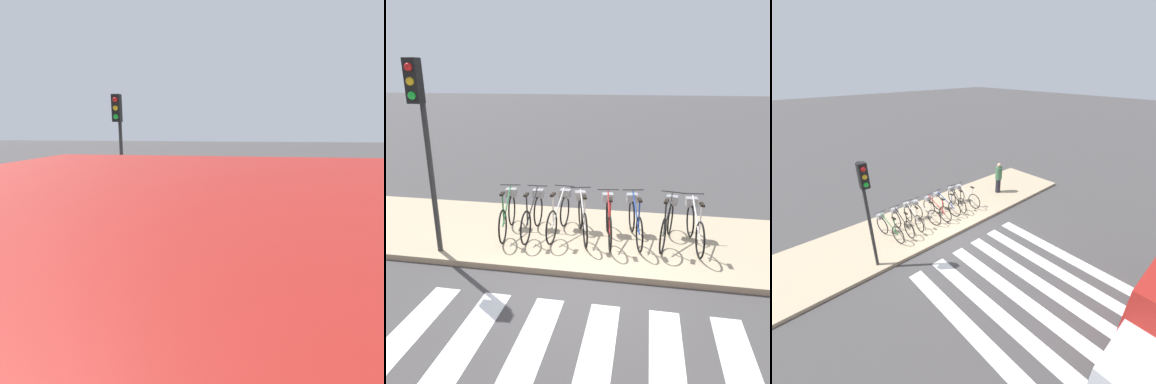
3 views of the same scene
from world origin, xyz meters
TOP-DOWN VIEW (x-y plane):
  - ground_plane at (0.00, 0.00)m, footprint 120.00×120.00m
  - sidewalk at (0.00, 1.63)m, footprint 15.03×3.27m
  - road_crosswalk at (-0.00, -4.75)m, footprint 4.95×8.00m
  - parked_bicycle_0 at (-1.99, 1.50)m, footprint 0.46×1.70m
  - parked_bicycle_1 at (-1.42, 1.54)m, footprint 0.46×1.71m
  - parked_bicycle_2 at (-0.85, 1.65)m, footprint 0.46×1.71m
  - parked_bicycle_3 at (-0.34, 1.60)m, footprint 0.61×1.66m
  - parked_bicycle_4 at (0.24, 1.53)m, footprint 0.46×1.70m
  - parked_bicycle_5 at (0.79, 1.62)m, footprint 0.51×1.69m
  - parked_bicycle_6 at (1.47, 1.62)m, footprint 0.50×1.69m
  - parked_bicycle_7 at (2.00, 1.57)m, footprint 0.46×1.71m
  - pedestrian at (4.18, 1.42)m, footprint 0.34×0.34m
  - traffic_light at (-3.01, 0.24)m, footprint 0.24×0.40m

SIDE VIEW (x-z plane):
  - ground_plane at x=0.00m, z-range 0.00..0.00m
  - road_crosswalk at x=0.00m, z-range 0.00..0.01m
  - sidewalk at x=0.00m, z-range 0.00..0.12m
  - parked_bicycle_0 at x=-1.99m, z-range 0.05..1.10m
  - parked_bicycle_1 at x=-1.42m, z-range 0.05..1.10m
  - parked_bicycle_2 at x=-0.85m, z-range 0.05..1.10m
  - parked_bicycle_3 at x=-0.34m, z-range 0.05..1.10m
  - parked_bicycle_4 at x=0.24m, z-range 0.05..1.10m
  - parked_bicycle_5 at x=0.79m, z-range 0.05..1.10m
  - parked_bicycle_6 at x=1.47m, z-range 0.05..1.10m
  - parked_bicycle_7 at x=2.00m, z-range 0.05..1.10m
  - pedestrian at x=4.18m, z-range 0.16..1.76m
  - traffic_light at x=-3.01m, z-range 0.91..4.56m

